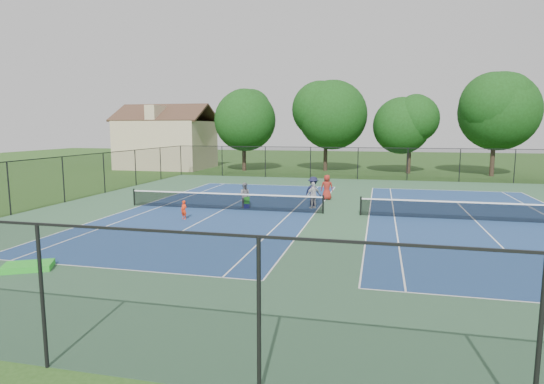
% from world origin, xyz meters
% --- Properties ---
extents(ground, '(140.00, 140.00, 0.00)m').
position_xyz_m(ground, '(0.00, 0.00, 0.00)').
color(ground, '#234716').
rests_on(ground, ground).
extents(court_pad, '(36.00, 36.00, 0.01)m').
position_xyz_m(court_pad, '(0.00, 0.00, 0.00)').
color(court_pad, '#32593C').
rests_on(court_pad, ground).
extents(tennis_court_left, '(12.00, 23.83, 1.07)m').
position_xyz_m(tennis_court_left, '(-7.00, 0.00, 0.10)').
color(tennis_court_left, navy).
rests_on(tennis_court_left, ground).
extents(tennis_court_right, '(12.00, 23.83, 1.07)m').
position_xyz_m(tennis_court_right, '(7.00, 0.00, 0.10)').
color(tennis_court_right, navy).
rests_on(tennis_court_right, ground).
extents(perimeter_fence, '(36.08, 36.08, 3.02)m').
position_xyz_m(perimeter_fence, '(0.00, 0.00, 1.60)').
color(perimeter_fence, black).
rests_on(perimeter_fence, ground).
extents(tree_back_a, '(6.80, 6.80, 9.15)m').
position_xyz_m(tree_back_a, '(-13.00, 24.00, 6.04)').
color(tree_back_a, '#2D2116').
rests_on(tree_back_a, ground).
extents(tree_back_b, '(7.60, 7.60, 10.03)m').
position_xyz_m(tree_back_b, '(-4.00, 26.00, 6.60)').
color(tree_back_b, '#2D2116').
rests_on(tree_back_b, ground).
extents(tree_back_c, '(6.00, 6.00, 8.40)m').
position_xyz_m(tree_back_c, '(5.00, 25.00, 5.48)').
color(tree_back_c, '#2D2116').
rests_on(tree_back_c, ground).
extents(tree_back_d, '(7.80, 7.80, 10.37)m').
position_xyz_m(tree_back_d, '(13.00, 24.00, 6.82)').
color(tree_back_d, '#2D2116').
rests_on(tree_back_d, ground).
extents(clapboard_house, '(10.80, 8.10, 7.65)m').
position_xyz_m(clapboard_house, '(-23.00, 25.00, 3.09)').
color(clapboard_house, tan).
rests_on(clapboard_house, ground).
extents(child_player, '(0.43, 0.35, 1.02)m').
position_xyz_m(child_player, '(-8.09, -3.32, 0.51)').
color(child_player, '#F83210').
rests_on(child_player, ground).
extents(instructor, '(0.82, 0.67, 1.55)m').
position_xyz_m(instructor, '(-5.98, 0.86, 0.77)').
color(instructor, gray).
rests_on(instructor, ground).
extents(bystander_a, '(0.98, 0.92, 1.62)m').
position_xyz_m(bystander_a, '(-1.84, 1.58, 0.81)').
color(bystander_a, silver).
rests_on(bystander_a, ground).
extents(bystander_b, '(1.36, 1.17, 1.83)m').
position_xyz_m(bystander_b, '(-2.00, 2.60, 0.91)').
color(bystander_b, '#171934').
rests_on(bystander_b, ground).
extents(bystander_c, '(0.89, 0.63, 1.71)m').
position_xyz_m(bystander_c, '(-1.43, 5.12, 0.86)').
color(bystander_c, maroon).
rests_on(bystander_c, ground).
extents(ball_crate, '(0.41, 0.36, 0.28)m').
position_xyz_m(ball_crate, '(-5.79, 0.71, 0.14)').
color(ball_crate, navy).
rests_on(ball_crate, ground).
extents(ball_hopper, '(0.40, 0.37, 0.42)m').
position_xyz_m(ball_hopper, '(-5.79, 0.71, 0.49)').
color(ball_hopper, green).
rests_on(ball_hopper, ball_crate).
extents(green_tarp, '(1.85, 1.61, 0.20)m').
position_xyz_m(green_tarp, '(-9.73, -12.60, 0.11)').
color(green_tarp, green).
rests_on(green_tarp, ground).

